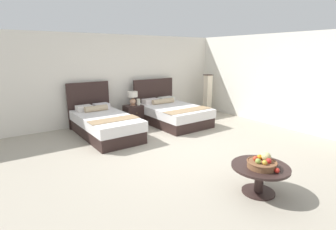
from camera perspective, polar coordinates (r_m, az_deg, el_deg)
name	(u,v)px	position (r m, az deg, el deg)	size (l,w,h in m)	color
ground_plane	(184,150)	(5.59, 3.62, -7.81)	(10.35, 9.90, 0.02)	#A69C8B
wall_back	(121,78)	(7.96, -10.41, 7.94)	(10.35, 0.12, 2.54)	silver
wall_side_right	(270,80)	(8.01, 21.49, 7.25)	(0.12, 5.50, 2.54)	silver
bed_near_window	(104,124)	(6.65, -13.91, -1.85)	(1.21, 2.26, 1.24)	#2F201D
bed_near_corner	(172,113)	(7.58, 0.78, 0.41)	(1.47, 2.14, 1.22)	#2F201D
nightstand	(134,114)	(7.60, -7.62, 0.11)	(0.50, 0.44, 0.54)	#2F201D
table_lamp	(133,97)	(7.52, -7.81, 4.03)	(0.29, 0.29, 0.40)	tan
vase	(138,102)	(7.56, -6.54, 2.87)	(0.11, 0.11, 0.18)	silver
coffee_table	(260,173)	(4.10, 19.59, -11.99)	(0.83, 0.83, 0.43)	#2F201D
fruit_bowl	(262,163)	(3.98, 20.05, -9.91)	(0.42, 0.42, 0.21)	brown
loose_apple	(277,171)	(3.90, 22.92, -11.21)	(0.07, 0.07, 0.07)	red
floor_lamp_corner	(208,93)	(9.11, 8.73, 4.74)	(0.25, 0.25, 1.30)	#453028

